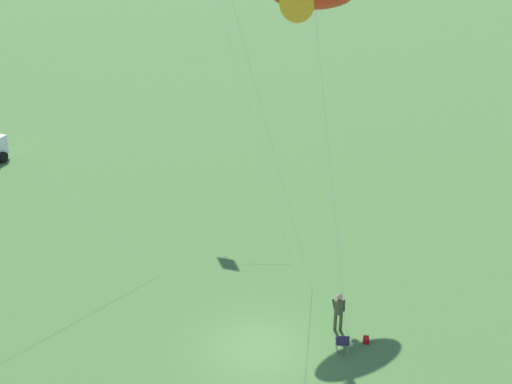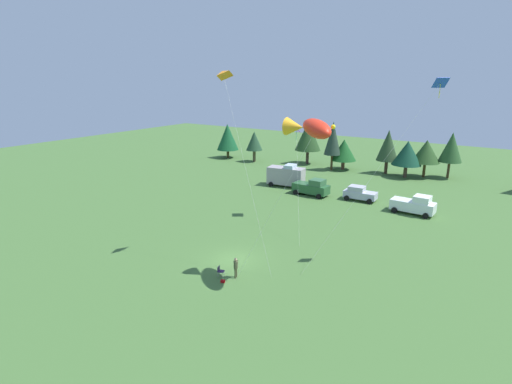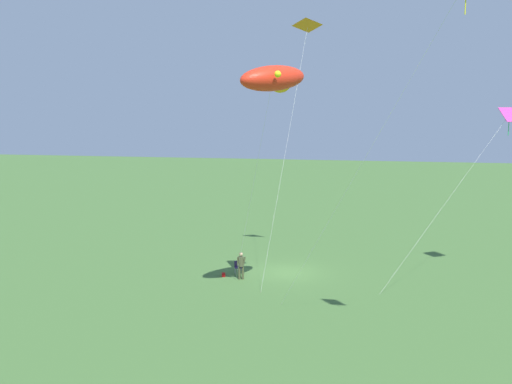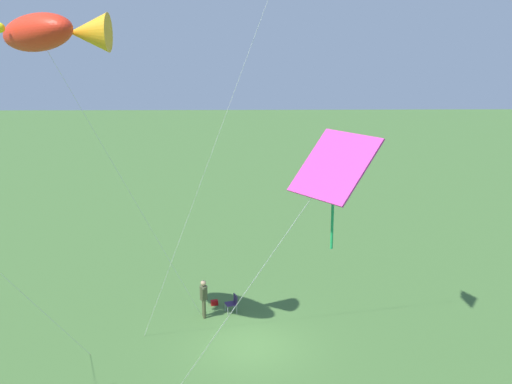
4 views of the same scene
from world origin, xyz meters
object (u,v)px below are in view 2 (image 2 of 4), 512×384
van_motorhome_grey (286,175)px  kite_large_fish (311,128)px  truck_green_flatbed (312,187)px  truck_white_pickup (414,205)px  folding_chair (220,270)px  car_silver_compact (359,193)px  kite_diamond_rainbow (297,131)px  person_kite_flyer (236,266)px  kite_delta_orange (222,75)px  backpack_on_grass (223,281)px  kite_diamond_blue (435,90)px

van_motorhome_grey → kite_large_fish: bearing=-65.8°
truck_green_flatbed → truck_white_pickup: (13.63, -0.40, 0.00)m
folding_chair → car_silver_compact: (2.42, 26.71, 0.46)m
kite_large_fish → kite_diamond_rainbow: size_ratio=1.21×
van_motorhome_grey → truck_white_pickup: 19.15m
person_kite_flyer → van_motorhome_grey: size_ratio=0.31×
kite_large_fish → kite_delta_orange: kite_delta_orange is taller
kite_diamond_rainbow → folding_chair: bearing=-83.8°
person_kite_flyer → folding_chair: (-1.27, -0.46, -0.53)m
folding_chair → kite_large_fish: bearing=9.8°
person_kite_flyer → car_silver_compact: size_ratio=0.41×
person_kite_flyer → backpack_on_grass: bearing=-120.0°
folding_chair → kite_large_fish: size_ratio=0.06×
kite_diamond_rainbow → car_silver_compact: bearing=68.2°
kite_large_fish → backpack_on_grass: bearing=-142.4°
car_silver_compact → kite_diamond_rainbow: 14.45m
kite_large_fish → person_kite_flyer: bearing=-149.8°
folding_chair → backpack_on_grass: folding_chair is taller
folding_chair → car_silver_compact: size_ratio=0.19×
car_silver_compact → kite_diamond_rainbow: (-4.19, -10.44, 9.06)m
person_kite_flyer → kite_diamond_rainbow: bearing=88.8°
kite_large_fish → kite_delta_orange: bearing=174.7°
kite_diamond_rainbow → kite_diamond_blue: (14.65, -5.05, 4.75)m
person_kite_flyer → folding_chair: bearing=-172.1°
kite_large_fish → kite_diamond_rainbow: (-7.92, 12.97, -2.18)m
backpack_on_grass → truck_white_pickup: size_ratio=0.06×
car_silver_compact → truck_white_pickup: bearing=165.0°
van_motorhome_grey → truck_white_pickup: van_motorhome_grey is taller
van_motorhome_grey → truck_white_pickup: size_ratio=1.11×
backpack_on_grass → kite_diamond_blue: kite_diamond_blue is taller
truck_white_pickup → kite_large_fish: bearing=-96.4°
folding_chair → truck_green_flatbed: truck_green_flatbed is taller
truck_white_pickup → truck_green_flatbed: bearing=-178.8°
backpack_on_grass → kite_large_fish: 13.80m
kite_diamond_blue → van_motorhome_grey: bearing=143.3°
truck_green_flatbed → kite_diamond_rainbow: size_ratio=0.48×
van_motorhome_grey → kite_diamond_rainbow: 16.01m
car_silver_compact → kite_large_fish: 26.24m
person_kite_flyer → truck_green_flatbed: truck_green_flatbed is taller
folding_chair → car_silver_compact: 26.83m
van_motorhome_grey → kite_diamond_blue: (22.11, -16.47, 13.12)m
person_kite_flyer → backpack_on_grass: person_kite_flyer is taller
person_kite_flyer → van_motorhome_grey: van_motorhome_grey is taller
person_kite_flyer → truck_white_pickup: 25.99m
truck_green_flatbed → truck_white_pickup: same height
kite_diamond_blue → folding_chair: bearing=-139.0°
truck_white_pickup → kite_diamond_rainbow: size_ratio=0.48×
backpack_on_grass → van_motorhome_grey: size_ratio=0.06×
van_motorhome_grey → truck_green_flatbed: 5.82m
person_kite_flyer → kite_diamond_blue: kite_diamond_blue is taller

